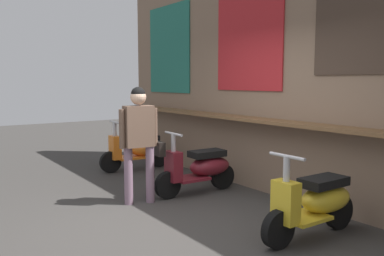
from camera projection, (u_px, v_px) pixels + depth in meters
The scene contains 6 objects.
ground_plane at pixel (180, 227), 4.72m from camera, with size 26.00×26.00×0.00m, color #383533.
market_stall_facade at pixel (298, 73), 5.67m from camera, with size 9.28×0.61×3.62m.
scooter_orange at pixel (139, 150), 7.81m from camera, with size 0.48×1.40×0.97m.
scooter_maroon at pixel (201, 168), 6.16m from camera, with size 0.46×1.40×0.97m.
scooter_yellow at pixel (316, 202), 4.41m from camera, with size 0.46×1.40×0.97m.
shopper_with_handbag at pixel (140, 134), 5.57m from camera, with size 0.27×0.65×1.63m.
Camera 1 is at (3.81, -2.49, 1.71)m, focal length 37.65 mm.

